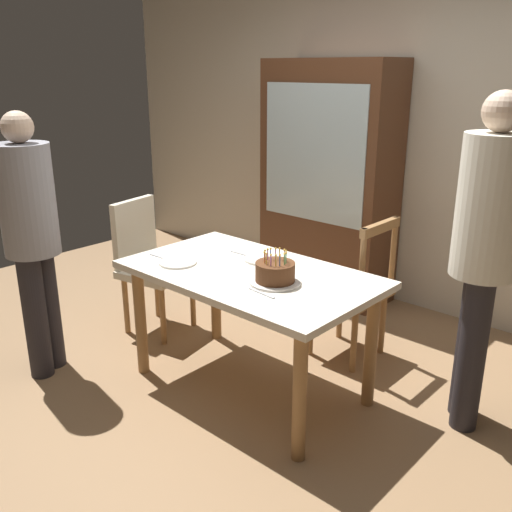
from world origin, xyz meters
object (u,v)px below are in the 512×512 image
person_guest (485,246)px  birthday_cake (275,273)px  plate_far_side (262,259)px  china_cabinet (328,182)px  chair_upholstered (148,259)px  plate_near_celebrant (178,262)px  dining_table (250,288)px  person_celebrant (31,232)px  chair_spindle_back (353,291)px

person_guest → birthday_cake: bearing=-145.7°
birthday_cake → plate_far_side: birthday_cake is taller
plate_far_side → china_cabinet: size_ratio=0.12×
plate_far_side → person_guest: bearing=17.0°
birthday_cake → chair_upholstered: (-1.34, 0.16, -0.27)m
plate_near_celebrant → person_guest: person_guest is taller
dining_table → person_celebrant: 1.33m
birthday_cake → china_cabinet: 1.79m
dining_table → chair_upholstered: (-1.11, 0.12, -0.11)m
plate_near_celebrant → person_guest: bearing=26.3°
dining_table → person_celebrant: size_ratio=0.90×
birthday_cake → person_celebrant: 1.48m
dining_table → birthday_cake: size_ratio=5.15×
birthday_cake → china_cabinet: (-0.80, 1.60, 0.15)m
person_celebrant → chair_upholstered: bearing=91.1°
birthday_cake → plate_near_celebrant: size_ratio=1.27×
china_cabinet → dining_table: bearing=-69.9°
dining_table → plate_far_side: bearing=110.9°
chair_spindle_back → chair_upholstered: size_ratio=1.00×
birthday_cake → person_guest: person_guest is taller
birthday_cake → person_guest: (0.86, 0.59, 0.20)m
plate_near_celebrant → chair_spindle_back: 1.15m
dining_table → plate_near_celebrant: bearing=-154.5°
birthday_cake → plate_far_side: bearing=142.1°
chair_upholstered → person_celebrant: (0.02, -0.83, 0.38)m
dining_table → person_celebrant: person_celebrant is taller
plate_near_celebrant → china_cabinet: china_cabinet is taller
dining_table → birthday_cake: birthday_cake is taller
plate_near_celebrant → plate_far_side: same height
birthday_cake → plate_near_celebrant: birthday_cake is taller
person_guest → chair_spindle_back: bearing=167.1°
person_celebrant → china_cabinet: china_cabinet is taller
person_celebrant → china_cabinet: size_ratio=0.85×
birthday_cake → person_guest: 1.06m
plate_far_side → chair_spindle_back: 0.69m
plate_far_side → chair_upholstered: 1.06m
plate_far_side → chair_spindle_back: bearing=61.8°
dining_table → person_celebrant: bearing=-146.9°
person_guest → plate_near_celebrant: bearing=-153.7°
chair_upholstered → person_celebrant: bearing=-88.9°
dining_table → chair_upholstered: size_ratio=1.52×
birthday_cake → chair_spindle_back: size_ratio=0.29×
person_celebrant → person_guest: 2.52m
plate_far_side → plate_near_celebrant: bearing=-130.6°
chair_spindle_back → person_guest: person_guest is taller
chair_upholstered → dining_table: bearing=-6.2°
birthday_cake → dining_table: bearing=169.2°
person_guest → plate_far_side: bearing=-163.0°
plate_far_side → chair_upholstered: size_ratio=0.23×
dining_table → person_guest: (1.09, 0.54, 0.35)m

